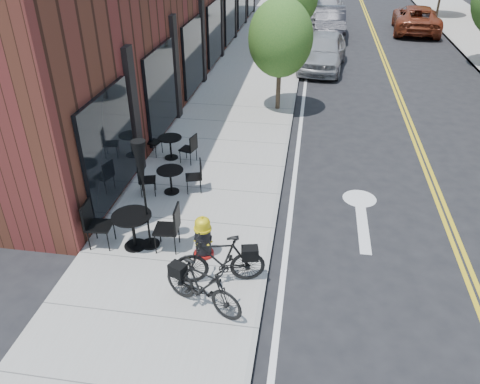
{
  "coord_description": "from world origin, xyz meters",
  "views": [
    {
      "loc": [
        0.56,
        -7.17,
        6.3
      ],
      "look_at": [
        -0.81,
        1.5,
        1.0
      ],
      "focal_mm": 35.0,
      "sensor_mm": 36.0,
      "label": 1
    }
  ],
  "objects_px": {
    "parked_car_c": "(325,7)",
    "parked_car_far": "(416,19)",
    "bicycle_right": "(202,286)",
    "bistro_set_c": "(170,145)",
    "fire_hydrant": "(203,237)",
    "patio_umbrella": "(142,173)",
    "parked_car_b": "(330,22)",
    "parked_car_a": "(323,51)",
    "bicycle_left": "(219,260)",
    "bistro_set_b": "(171,178)",
    "bistro_set_a": "(133,226)"
  },
  "relations": [
    {
      "from": "parked_car_c",
      "to": "parked_car_far",
      "type": "xyz_separation_m",
      "value": [
        5.34,
        -3.23,
        0.01
      ]
    },
    {
      "from": "bicycle_right",
      "to": "bistro_set_c",
      "type": "xyz_separation_m",
      "value": [
        -2.25,
        5.69,
        -0.07
      ]
    },
    {
      "from": "fire_hydrant",
      "to": "parked_car_c",
      "type": "height_order",
      "value": "parked_car_c"
    },
    {
      "from": "bistro_set_c",
      "to": "parked_car_c",
      "type": "xyz_separation_m",
      "value": [
        4.36,
        21.94,
        0.21
      ]
    },
    {
      "from": "patio_umbrella",
      "to": "parked_car_b",
      "type": "height_order",
      "value": "patio_umbrella"
    },
    {
      "from": "fire_hydrant",
      "to": "parked_car_a",
      "type": "relative_size",
      "value": 0.2
    },
    {
      "from": "bicycle_right",
      "to": "bistro_set_c",
      "type": "bearing_deg",
      "value": 45.64
    },
    {
      "from": "bicycle_right",
      "to": "parked_car_c",
      "type": "xyz_separation_m",
      "value": [
        2.12,
        27.63,
        0.13
      ]
    },
    {
      "from": "fire_hydrant",
      "to": "parked_car_b",
      "type": "height_order",
      "value": "parked_car_b"
    },
    {
      "from": "bicycle_right",
      "to": "parked_car_far",
      "type": "distance_m",
      "value": 25.52
    },
    {
      "from": "bicycle_left",
      "to": "parked_car_far",
      "type": "bearing_deg",
      "value": 149.97
    },
    {
      "from": "parked_car_a",
      "to": "parked_car_c",
      "type": "xyz_separation_m",
      "value": [
        0.1,
        11.78,
        -0.05
      ]
    },
    {
      "from": "parked_car_c",
      "to": "bistro_set_b",
      "type": "bearing_deg",
      "value": -92.22
    },
    {
      "from": "patio_umbrella",
      "to": "bistro_set_a",
      "type": "bearing_deg",
      "value": -162.53
    },
    {
      "from": "parked_car_a",
      "to": "bistro_set_c",
      "type": "bearing_deg",
      "value": -106.51
    },
    {
      "from": "parked_car_b",
      "to": "parked_car_c",
      "type": "distance_m",
      "value": 5.22
    },
    {
      "from": "bistro_set_b",
      "to": "parked_car_b",
      "type": "bearing_deg",
      "value": 61.21
    },
    {
      "from": "bistro_set_a",
      "to": "bicycle_left",
      "type": "bearing_deg",
      "value": -26.1
    },
    {
      "from": "bistro_set_c",
      "to": "patio_umbrella",
      "type": "height_order",
      "value": "patio_umbrella"
    },
    {
      "from": "bistro_set_b",
      "to": "parked_car_b",
      "type": "distance_m",
      "value": 19.03
    },
    {
      "from": "fire_hydrant",
      "to": "bistro_set_c",
      "type": "xyz_separation_m",
      "value": [
        -1.92,
        4.21,
        -0.03
      ]
    },
    {
      "from": "patio_umbrella",
      "to": "parked_car_a",
      "type": "relative_size",
      "value": 0.52
    },
    {
      "from": "bicycle_right",
      "to": "parked_car_c",
      "type": "bearing_deg",
      "value": 19.72
    },
    {
      "from": "bicycle_left",
      "to": "parked_car_c",
      "type": "relative_size",
      "value": 0.34
    },
    {
      "from": "bistro_set_a",
      "to": "patio_umbrella",
      "type": "relative_size",
      "value": 0.79
    },
    {
      "from": "bicycle_left",
      "to": "parked_car_c",
      "type": "distance_m",
      "value": 26.97
    },
    {
      "from": "fire_hydrant",
      "to": "bistro_set_b",
      "type": "relative_size",
      "value": 0.6
    },
    {
      "from": "fire_hydrant",
      "to": "parked_car_c",
      "type": "xyz_separation_m",
      "value": [
        2.45,
        26.15,
        0.18
      ]
    },
    {
      "from": "bistro_set_b",
      "to": "patio_umbrella",
      "type": "bearing_deg",
      "value": -102.19
    },
    {
      "from": "fire_hydrant",
      "to": "bistro_set_c",
      "type": "distance_m",
      "value": 4.63
    },
    {
      "from": "fire_hydrant",
      "to": "bistro_set_b",
      "type": "xyz_separation_m",
      "value": [
        -1.37,
        2.35,
        -0.03
      ]
    },
    {
      "from": "bicycle_right",
      "to": "parked_car_b",
      "type": "relative_size",
      "value": 0.34
    },
    {
      "from": "parked_car_a",
      "to": "parked_car_far",
      "type": "height_order",
      "value": "parked_car_a"
    },
    {
      "from": "bistro_set_b",
      "to": "parked_car_a",
      "type": "bearing_deg",
      "value": 56.36
    },
    {
      "from": "bicycle_right",
      "to": "parked_car_c",
      "type": "relative_size",
      "value": 0.32
    },
    {
      "from": "fire_hydrant",
      "to": "parked_car_b",
      "type": "bearing_deg",
      "value": 78.45
    },
    {
      "from": "bicycle_right",
      "to": "bistro_set_c",
      "type": "distance_m",
      "value": 6.12
    },
    {
      "from": "bistro_set_b",
      "to": "parked_car_far",
      "type": "xyz_separation_m",
      "value": [
        9.16,
        20.57,
        0.22
      ]
    },
    {
      "from": "bicycle_right",
      "to": "bistro_set_b",
      "type": "relative_size",
      "value": 1.04
    },
    {
      "from": "bistro_set_b",
      "to": "parked_car_b",
      "type": "xyz_separation_m",
      "value": [
        4.07,
        18.58,
        0.25
      ]
    },
    {
      "from": "parked_car_a",
      "to": "parked_car_c",
      "type": "bearing_deg",
      "value": 95.76
    },
    {
      "from": "bistro_set_b",
      "to": "parked_car_a",
      "type": "xyz_separation_m",
      "value": [
        3.72,
        12.02,
        0.26
      ]
    },
    {
      "from": "fire_hydrant",
      "to": "bicycle_left",
      "type": "xyz_separation_m",
      "value": [
        0.49,
        -0.75,
        0.07
      ]
    },
    {
      "from": "parked_car_c",
      "to": "patio_umbrella",
      "type": "bearing_deg",
      "value": -91.1
    },
    {
      "from": "bistro_set_b",
      "to": "bicycle_left",
      "type": "bearing_deg",
      "value": -75.51
    },
    {
      "from": "parked_car_a",
      "to": "parked_car_c",
      "type": "distance_m",
      "value": 11.78
    },
    {
      "from": "bicycle_left",
      "to": "parked_car_b",
      "type": "distance_m",
      "value": 21.8
    },
    {
      "from": "parked_car_b",
      "to": "parked_car_a",
      "type": "bearing_deg",
      "value": -93.57
    },
    {
      "from": "bicycle_left",
      "to": "parked_car_c",
      "type": "bearing_deg",
      "value": 162.95
    },
    {
      "from": "bistro_set_c",
      "to": "parked_car_b",
      "type": "relative_size",
      "value": 0.33
    }
  ]
}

